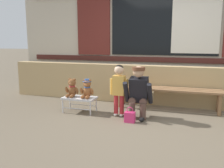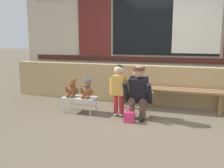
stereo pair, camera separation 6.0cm
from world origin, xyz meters
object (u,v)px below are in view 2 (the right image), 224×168
Objects in this scene: wooden_bench_long at (168,92)px; child_standing at (119,85)px; small_display_bench at (80,99)px; teddy_bear_with_hat at (87,89)px; teddy_bear_plain at (72,88)px; handbag_on_ground at (129,117)px; adult_crouching at (139,92)px.

wooden_bench_long is 2.19× the size of child_standing.
teddy_bear_with_hat is at bearing 0.77° from small_display_bench.
child_standing is at bearing 0.28° from teddy_bear_plain.
small_display_bench is 1.13m from handbag_on_ground.
teddy_bear_with_hat reaches higher than wooden_bench_long.
teddy_bear_with_hat is 1.34× the size of handbag_on_ground.
teddy_bear_with_hat is at bearing -179.64° from child_standing.
teddy_bear_with_hat is 0.38× the size of adult_crouching.
handbag_on_ground is at bearing -13.17° from teddy_bear_plain.
handbag_on_ground is at bearing -17.52° from teddy_bear_with_hat.
teddy_bear_with_hat is at bearing 162.48° from handbag_on_ground.
teddy_bear_plain is 1.34× the size of handbag_on_ground.
teddy_bear_plain reaches higher than small_display_bench.
small_display_bench is 0.67× the size of adult_crouching.
wooden_bench_long is at bearing 41.56° from child_standing.
teddy_bear_plain is at bearing 179.49° from small_display_bench.
small_display_bench is 0.26m from teddy_bear_with_hat.
teddy_bear_with_hat is at bearing 179.81° from adult_crouching.
teddy_bear_with_hat is 0.65m from child_standing.
wooden_bench_long is 1.92m from teddy_bear_plain.
teddy_bear_plain is at bearing 179.88° from adult_crouching.
small_display_bench is 0.25m from teddy_bear_plain.
child_standing is (0.64, 0.00, 0.12)m from teddy_bear_with_hat.
teddy_bear_plain is 0.97m from child_standing.
handbag_on_ground is (-0.10, -0.29, -0.38)m from adult_crouching.
wooden_bench_long is 3.28× the size of small_display_bench.
teddy_bear_plain is 0.32m from teddy_bear_with_hat.
handbag_on_ground is at bearing -117.50° from wooden_bench_long.
teddy_bear_plain is 1.33m from handbag_on_ground.
adult_crouching is (1.18, -0.00, 0.21)m from small_display_bench.
small_display_bench is 0.86m from child_standing.
child_standing reaches higher than teddy_bear_with_hat.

